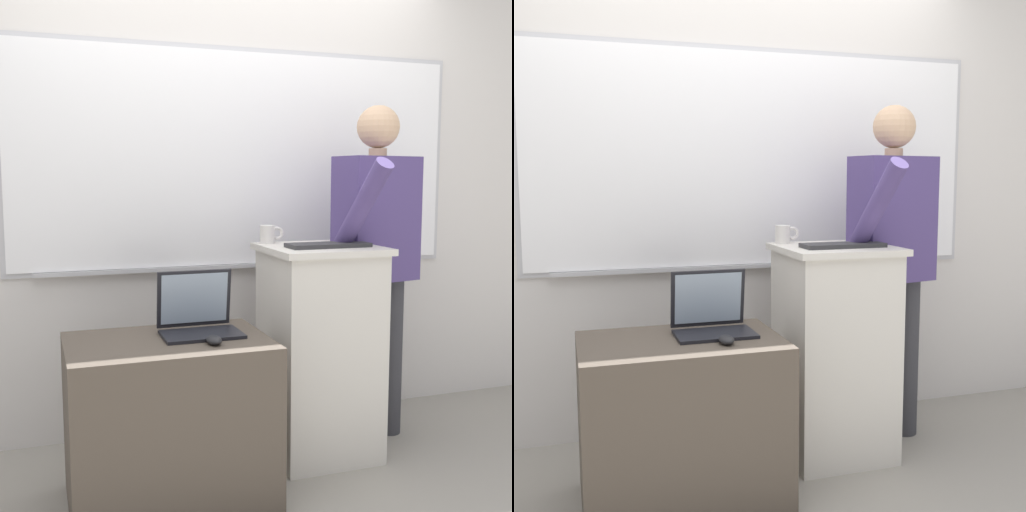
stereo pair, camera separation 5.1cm
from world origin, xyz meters
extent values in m
cube|color=silver|center=(0.00, 1.13, 1.39)|extent=(6.40, 0.12, 2.78)
cube|color=#B7B7BC|center=(0.12, 1.06, 1.44)|extent=(2.44, 0.02, 1.16)
cube|color=white|center=(0.12, 1.06, 1.44)|extent=(2.39, 0.02, 1.11)
cube|color=#B7B7BC|center=(0.12, 1.04, 0.87)|extent=(2.15, 0.04, 0.02)
cube|color=beige|center=(0.34, 0.54, 0.50)|extent=(0.49, 0.47, 0.99)
cube|color=beige|center=(0.34, 0.54, 1.01)|extent=(0.53, 0.51, 0.03)
cube|color=#4C4238|center=(-0.44, 0.31, 0.35)|extent=(0.81, 0.57, 0.69)
cylinder|color=#333338|center=(0.58, 0.62, 0.41)|extent=(0.13, 0.13, 0.83)
cylinder|color=#333338|center=(0.80, 0.66, 0.41)|extent=(0.13, 0.13, 0.83)
cube|color=#473870|center=(0.69, 0.64, 1.14)|extent=(0.44, 0.29, 0.62)
cylinder|color=tan|center=(0.69, 0.64, 1.47)|extent=(0.09, 0.09, 0.04)
sphere|color=tan|center=(0.69, 0.64, 1.59)|extent=(0.21, 0.21, 0.21)
cylinder|color=#473870|center=(0.47, 0.42, 1.18)|extent=(0.16, 0.44, 0.52)
cylinder|color=#473870|center=(0.92, 0.68, 1.11)|extent=(0.08, 0.08, 0.59)
cube|color=black|center=(-0.30, 0.32, 0.70)|extent=(0.33, 0.21, 0.01)
cube|color=black|center=(-0.30, 0.45, 0.83)|extent=(0.32, 0.05, 0.25)
cube|color=#8C9EB2|center=(-0.30, 0.44, 0.83)|extent=(0.29, 0.04, 0.22)
cube|color=#2D2D30|center=(0.35, 0.48, 1.03)|extent=(0.39, 0.14, 0.02)
ellipsoid|color=black|center=(-0.29, 0.18, 0.71)|extent=(0.06, 0.10, 0.03)
cylinder|color=silver|center=(0.14, 0.73, 1.07)|extent=(0.07, 0.07, 0.09)
torus|color=silver|center=(0.19, 0.73, 1.07)|extent=(0.07, 0.02, 0.07)
camera|label=1|loc=(-0.94, -2.20, 1.34)|focal=45.00mm
camera|label=2|loc=(-0.89, -2.22, 1.34)|focal=45.00mm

